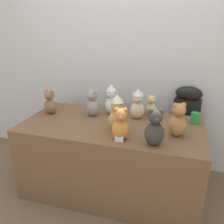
{
  "coord_description": "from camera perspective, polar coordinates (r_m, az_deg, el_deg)",
  "views": [
    {
      "loc": [
        0.59,
        -1.72,
        1.66
      ],
      "look_at": [
        0.0,
        0.25,
        0.87
      ],
      "focal_mm": 37.74,
      "sensor_mm": 36.0,
      "label": 1
    }
  ],
  "objects": [
    {
      "name": "instrument_case",
      "position": [
        2.77,
        17.13,
        -4.23
      ],
      "size": [
        0.29,
        0.15,
        1.03
      ],
      "rotation": [
        0.0,
        0.0,
        -0.12
      ],
      "color": "black",
      "rests_on": "ground_plane"
    },
    {
      "name": "teddy_bear_ginger",
      "position": [
        1.91,
        2.09,
        -3.15
      ],
      "size": [
        0.16,
        0.15,
        0.28
      ],
      "rotation": [
        0.0,
        0.0,
        0.19
      ],
      "color": "#D17F3D",
      "rests_on": "display_table"
    },
    {
      "name": "name_card_front_left",
      "position": [
        1.91,
        1.68,
        -6.59
      ],
      "size": [
        0.07,
        0.01,
        0.05
      ],
      "primitive_type": "cube",
      "rotation": [
        0.0,
        0.0,
        0.08
      ],
      "color": "white",
      "rests_on": "display_table"
    },
    {
      "name": "teddy_bear_charcoal",
      "position": [
        1.85,
        10.31,
        -3.92
      ],
      "size": [
        0.19,
        0.17,
        0.31
      ],
      "rotation": [
        0.0,
        0.0,
        0.28
      ],
      "color": "#383533",
      "rests_on": "display_table"
    },
    {
      "name": "party_cup_green",
      "position": [
        2.37,
        19.45,
        -1.43
      ],
      "size": [
        0.08,
        0.08,
        0.11
      ],
      "primitive_type": "cylinder",
      "color": "#238C3D",
      "rests_on": "display_table"
    },
    {
      "name": "teddy_bear_sand",
      "position": [
        2.44,
        9.5,
        1.37
      ],
      "size": [
        0.14,
        0.13,
        0.22
      ],
      "rotation": [
        0.0,
        0.0,
        -0.32
      ],
      "color": "#CCB78E",
      "rests_on": "display_table"
    },
    {
      "name": "wall_back",
      "position": [
        2.73,
        4.13,
        13.48
      ],
      "size": [
        7.0,
        0.08,
        2.6
      ],
      "primitive_type": "cube",
      "color": "silver",
      "rests_on": "ground_plane"
    },
    {
      "name": "teddy_bear_mocha",
      "position": [
        2.54,
        -14.81,
        2.17
      ],
      "size": [
        0.13,
        0.12,
        0.26
      ],
      "rotation": [
        0.0,
        0.0,
        -0.02
      ],
      "color": "#7F6047",
      "rests_on": "display_table"
    },
    {
      "name": "teddy_bear_snow",
      "position": [
        2.44,
        -0.12,
        3.01
      ],
      "size": [
        0.18,
        0.17,
        0.32
      ],
      "rotation": [
        0.0,
        0.0,
        -0.43
      ],
      "color": "white",
      "rests_on": "display_table"
    },
    {
      "name": "teddy_bear_ash",
      "position": [
        2.41,
        -4.73,
        2.03
      ],
      "size": [
        0.19,
        0.18,
        0.28
      ],
      "rotation": [
        0.0,
        0.0,
        -0.56
      ],
      "color": "gray",
      "rests_on": "display_table"
    },
    {
      "name": "teddy_bear_caramel",
      "position": [
        2.04,
        15.69,
        -2.06
      ],
      "size": [
        0.19,
        0.18,
        0.3
      ],
      "rotation": [
        0.0,
        0.0,
        0.43
      ],
      "color": "#B27A42",
      "rests_on": "display_table"
    },
    {
      "name": "teddy_bear_honey",
      "position": [
        2.06,
        1.25,
        -0.2
      ],
      "size": [
        0.19,
        0.17,
        0.34
      ],
      "rotation": [
        0.0,
        0.0,
        0.36
      ],
      "color": "tan",
      "rests_on": "display_table"
    },
    {
      "name": "display_table",
      "position": [
        2.43,
        0.0,
        -10.93
      ],
      "size": [
        1.71,
        0.85,
        0.75
      ],
      "primitive_type": "cube",
      "color": "brown",
      "rests_on": "ground_plane"
    },
    {
      "name": "ground_plane",
      "position": [
        2.46,
        -1.78,
        -21.3
      ],
      "size": [
        10.0,
        10.0,
        0.0
      ],
      "primitive_type": "plane",
      "color": "brown"
    },
    {
      "name": "teddy_bear_cream",
      "position": [
        2.34,
        6.22,
        1.9
      ],
      "size": [
        0.17,
        0.16,
        0.31
      ],
      "rotation": [
        0.0,
        0.0,
        0.41
      ],
      "color": "beige",
      "rests_on": "display_table"
    }
  ]
}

